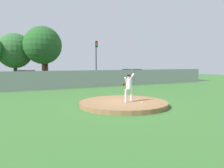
{
  "coord_description": "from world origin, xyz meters",
  "views": [
    {
      "loc": [
        -6.26,
        -10.46,
        2.35
      ],
      "look_at": [
        0.42,
        2.23,
        1.06
      ],
      "focal_mm": 34.35,
      "sensor_mm": 36.0,
      "label": 1
    }
  ],
  "objects": [
    {
      "name": "tree_broad_right",
      "position": [
        -0.62,
        21.45,
        5.12
      ],
      "size": [
        5.36,
        5.36,
        7.82
      ],
      "color": "#4C331E",
      "rests_on": "ground_plane"
    },
    {
      "name": "parked_car_navy",
      "position": [
        9.78,
        14.15,
        0.84
      ],
      "size": [
        1.9,
        4.67,
        1.78
      ],
      "color": "#161E4C",
      "rests_on": "ground_plane"
    },
    {
      "name": "parked_car_burgundy",
      "position": [
        -3.63,
        14.82,
        0.84
      ],
      "size": [
        2.2,
        4.9,
        1.75
      ],
      "color": "maroon",
      "rests_on": "ground_plane"
    },
    {
      "name": "tree_leaning_west",
      "position": [
        -4.13,
        24.18,
        4.39
      ],
      "size": [
        5.1,
        5.1,
        6.95
      ],
      "color": "#4C331E",
      "rests_on": "ground_plane"
    },
    {
      "name": "traffic_cone_orange",
      "position": [
        -5.45,
        13.66,
        0.26
      ],
      "size": [
        0.4,
        0.4,
        0.55
      ],
      "color": "orange",
      "rests_on": "asphalt_strip"
    },
    {
      "name": "chainlink_fence",
      "position": [
        0.0,
        10.0,
        0.9
      ],
      "size": [
        35.93,
        0.07,
        1.89
      ],
      "color": "gray",
      "rests_on": "ground_plane"
    },
    {
      "name": "traffic_light_far",
      "position": [
        6.36,
        18.4,
        3.88
      ],
      "size": [
        0.28,
        0.46,
        5.78
      ],
      "color": "black",
      "rests_on": "ground_plane"
    },
    {
      "name": "tree_slender_far",
      "position": [
        -0.09,
        21.99,
        5.08
      ],
      "size": [
        4.07,
        4.07,
        7.16
      ],
      "color": "#4C331E",
      "rests_on": "ground_plane"
    },
    {
      "name": "pitchers_mound",
      "position": [
        0.0,
        0.0,
        0.12
      ],
      "size": [
        5.04,
        5.04,
        0.25
      ],
      "primitive_type": "cylinder",
      "color": "olive",
      "rests_on": "ground_plane"
    },
    {
      "name": "ground_plane",
      "position": [
        0.0,
        6.0,
        0.0
      ],
      "size": [
        80.0,
        80.0,
        0.0
      ],
      "primitive_type": "plane",
      "color": "#386B2D"
    },
    {
      "name": "pitcher_youth",
      "position": [
        0.2,
        -0.21,
        1.19
      ],
      "size": [
        0.81,
        0.35,
        1.61
      ],
      "color": "silver",
      "rests_on": "pitchers_mound"
    },
    {
      "name": "baseball",
      "position": [
        0.59,
        -0.98,
        0.29
      ],
      "size": [
        0.07,
        0.07,
        0.07
      ],
      "primitive_type": "sphere",
      "color": "white",
      "rests_on": "pitchers_mound"
    },
    {
      "name": "asphalt_strip",
      "position": [
        0.0,
        14.5,
        0.0
      ],
      "size": [
        44.0,
        7.0,
        0.01
      ],
      "primitive_type": "cube",
      "color": "#2B2B2D",
      "rests_on": "ground_plane"
    }
  ]
}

